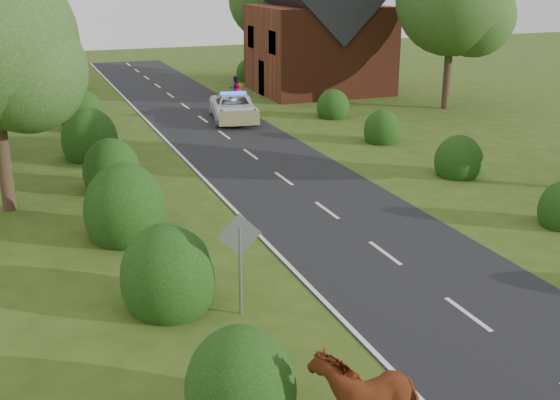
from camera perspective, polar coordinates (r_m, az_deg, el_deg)
name	(u,v)px	position (r m, az deg, el deg)	size (l,w,h in m)	color
ground	(468,315)	(17.42, 15.01, -9.00)	(120.00, 120.00, 0.00)	#2F4A14
road	(258,160)	(29.96, -1.79, 3.27)	(6.00, 70.00, 0.02)	black
road_markings	(237,176)	(27.58, -3.50, 1.93)	(4.96, 70.00, 0.01)	white
hedgerow_left	(114,180)	(25.21, -13.36, 1.58)	(2.75, 50.41, 3.00)	black
hedgerow_right	(441,155)	(29.43, 12.95, 3.61)	(2.10, 45.78, 2.10)	black
tree_right_b	(459,3)	(41.67, 14.32, 15.26)	(6.56, 6.40, 9.40)	#332316
tree_right_c	(273,3)	(53.62, -0.55, 15.75)	(6.15, 6.00, 8.58)	#332316
road_sign	(240,249)	(16.23, -3.28, -4.01)	(1.06, 0.08, 2.53)	gray
house	(319,33)	(46.56, 3.21, 13.40)	(8.00, 7.40, 9.17)	#622917
police_van	(234,108)	(37.87, -3.79, 7.51)	(3.18, 5.36, 1.53)	silver
pedestrian_red	(238,98)	(40.10, -3.41, 8.31)	(0.60, 0.39, 1.64)	#B70A1A
pedestrian_purple	(235,88)	(43.61, -3.68, 9.06)	(0.75, 0.58, 1.54)	#411F65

